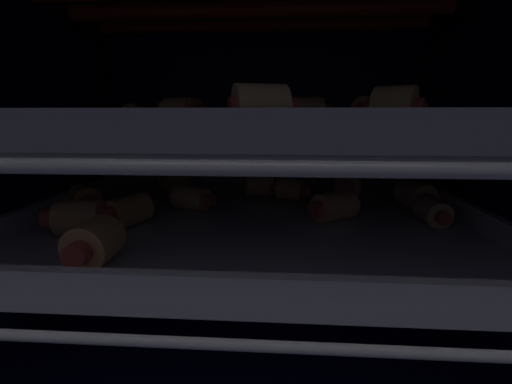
{
  "coord_description": "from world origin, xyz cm",
  "views": [
    {
      "loc": [
        2.42,
        -34.21,
        22.74
      ],
      "look_at": [
        0.0,
        3.09,
        13.9
      ],
      "focal_mm": 23.52,
      "sensor_mm": 36.0,
      "label": 1
    }
  ],
  "objects_px": {
    "baking_tray_upper": "(254,128)",
    "pig_in_blanket_upper_8": "(394,109)",
    "pig_in_blanket_upper_7": "(171,112)",
    "pig_in_blanket_lower_9": "(432,211)",
    "pig_in_blanket_upper_1": "(260,111)",
    "pig_in_blanket_lower_2": "(95,243)",
    "pig_in_blanket_upper_2": "(307,111)",
    "pig_in_blanket_lower_6": "(416,196)",
    "pig_in_blanket_lower_8": "(174,181)",
    "pig_in_blanket_lower_5": "(262,183)",
    "pig_in_blanket_lower_4": "(349,185)",
    "pig_in_blanket_lower_3": "(291,189)",
    "pig_in_blanket_lower_7": "(80,218)",
    "pig_in_blanket_lower_11": "(128,211)",
    "pig_in_blanket_upper_4": "(369,111)",
    "baking_tray_lower": "(254,216)",
    "pig_in_blanket_upper_0": "(405,111)",
    "oven_rack_lower": "(254,223)",
    "pig_in_blanket_upper_6": "(179,112)",
    "pig_in_blanket_upper_3": "(185,112)",
    "pig_in_blanket_lower_1": "(335,206)",
    "pig_in_blanket_lower_0": "(86,199)",
    "pig_in_blanket_lower_10": "(191,198)",
    "pig_in_blanket_upper_5": "(139,114)",
    "oven_rack_upper": "(254,137)"
  },
  "relations": [
    {
      "from": "pig_in_blanket_lower_0",
      "to": "pig_in_blanket_lower_8",
      "type": "xyz_separation_m",
      "value": [
        0.06,
        0.11,
        -0.0
      ]
    },
    {
      "from": "pig_in_blanket_lower_10",
      "to": "pig_in_blanket_upper_6",
      "type": "bearing_deg",
      "value": -169.96
    },
    {
      "from": "pig_in_blanket_lower_3",
      "to": "pig_in_blanket_lower_7",
      "type": "distance_m",
      "value": 0.24
    },
    {
      "from": "pig_in_blanket_lower_8",
      "to": "pig_in_blanket_upper_4",
      "type": "xyz_separation_m",
      "value": [
        0.26,
        -0.03,
        0.1
      ]
    },
    {
      "from": "pig_in_blanket_upper_3",
      "to": "baking_tray_upper",
      "type": "bearing_deg",
      "value": -35.38
    },
    {
      "from": "pig_in_blanket_lower_9",
      "to": "pig_in_blanket_upper_1",
      "type": "bearing_deg",
      "value": -141.84
    },
    {
      "from": "baking_tray_upper",
      "to": "pig_in_blanket_upper_7",
      "type": "xyz_separation_m",
      "value": [
        -0.12,
        0.11,
        0.02
      ]
    },
    {
      "from": "pig_in_blanket_lower_3",
      "to": "pig_in_blanket_upper_6",
      "type": "xyz_separation_m",
      "value": [
        -0.12,
        -0.05,
        0.09
      ]
    },
    {
      "from": "pig_in_blanket_lower_7",
      "to": "pig_in_blanket_lower_6",
      "type": "bearing_deg",
      "value": 17.24
    },
    {
      "from": "pig_in_blanket_lower_4",
      "to": "pig_in_blanket_lower_11",
      "type": "height_order",
      "value": "pig_in_blanket_lower_4"
    },
    {
      "from": "pig_in_blanket_lower_0",
      "to": "baking_tray_upper",
      "type": "distance_m",
      "value": 0.2
    },
    {
      "from": "baking_tray_lower",
      "to": "pig_in_blanket_upper_0",
      "type": "xyz_separation_m",
      "value": [
        0.16,
        0.04,
        0.11
      ]
    },
    {
      "from": "oven_rack_lower",
      "to": "pig_in_blanket_upper_0",
      "type": "bearing_deg",
      "value": 14.65
    },
    {
      "from": "pig_in_blanket_lower_4",
      "to": "pig_in_blanket_lower_3",
      "type": "bearing_deg",
      "value": -168.51
    },
    {
      "from": "pig_in_blanket_lower_2",
      "to": "pig_in_blanket_upper_4",
      "type": "height_order",
      "value": "pig_in_blanket_upper_4"
    },
    {
      "from": "pig_in_blanket_lower_5",
      "to": "pig_in_blanket_upper_3",
      "type": "distance_m",
      "value": 0.13
    },
    {
      "from": "pig_in_blanket_lower_4",
      "to": "pig_in_blanket_lower_5",
      "type": "xyz_separation_m",
      "value": [
        -0.11,
        0.0,
        -0.0
      ]
    },
    {
      "from": "pig_in_blanket_lower_1",
      "to": "pig_in_blanket_upper_7",
      "type": "distance_m",
      "value": 0.26
    },
    {
      "from": "pig_in_blanket_lower_11",
      "to": "pig_in_blanket_upper_6",
      "type": "relative_size",
      "value": 1.05
    },
    {
      "from": "pig_in_blanket_lower_2",
      "to": "pig_in_blanket_lower_9",
      "type": "relative_size",
      "value": 1.08
    },
    {
      "from": "pig_in_blanket_lower_10",
      "to": "baking_tray_lower",
      "type": "bearing_deg",
      "value": -14.12
    },
    {
      "from": "pig_in_blanket_lower_0",
      "to": "pig_in_blanket_upper_2",
      "type": "distance_m",
      "value": 0.26
    },
    {
      "from": "oven_rack_lower",
      "to": "pig_in_blanket_upper_7",
      "type": "relative_size",
      "value": 7.82
    },
    {
      "from": "pig_in_blanket_lower_1",
      "to": "pig_in_blanket_upper_6",
      "type": "xyz_separation_m",
      "value": [
        -0.16,
        0.03,
        0.09
      ]
    },
    {
      "from": "pig_in_blanket_lower_7",
      "to": "pig_in_blanket_lower_11",
      "type": "distance_m",
      "value": 0.04
    },
    {
      "from": "pig_in_blanket_upper_4",
      "to": "pig_in_blanket_lower_2",
      "type": "bearing_deg",
      "value": -138.8
    },
    {
      "from": "pig_in_blanket_lower_1",
      "to": "pig_in_blanket_upper_4",
      "type": "height_order",
      "value": "pig_in_blanket_upper_4"
    },
    {
      "from": "pig_in_blanket_upper_8",
      "to": "pig_in_blanket_lower_6",
      "type": "bearing_deg",
      "value": 58.53
    },
    {
      "from": "baking_tray_lower",
      "to": "pig_in_blanket_upper_2",
      "type": "relative_size",
      "value": 8.19
    },
    {
      "from": "pig_in_blanket_lower_10",
      "to": "pig_in_blanket_upper_1",
      "type": "height_order",
      "value": "pig_in_blanket_upper_1"
    },
    {
      "from": "pig_in_blanket_lower_10",
      "to": "pig_in_blanket_upper_7",
      "type": "bearing_deg",
      "value": 116.53
    },
    {
      "from": "pig_in_blanket_upper_2",
      "to": "pig_in_blanket_lower_9",
      "type": "bearing_deg",
      "value": -24.48
    },
    {
      "from": "pig_in_blanket_lower_0",
      "to": "pig_in_blanket_upper_1",
      "type": "relative_size",
      "value": 1.09
    },
    {
      "from": "pig_in_blanket_lower_2",
      "to": "pig_in_blanket_upper_6",
      "type": "bearing_deg",
      "value": 79.87
    },
    {
      "from": "baking_tray_upper",
      "to": "pig_in_blanket_upper_8",
      "type": "xyz_separation_m",
      "value": [
        0.11,
        -0.08,
        0.02
      ]
    },
    {
      "from": "pig_in_blanket_lower_6",
      "to": "baking_tray_upper",
      "type": "distance_m",
      "value": 0.2
    },
    {
      "from": "oven_rack_lower",
      "to": "pig_in_blanket_lower_3",
      "type": "xyz_separation_m",
      "value": [
        0.04,
        0.07,
        0.02
      ]
    },
    {
      "from": "pig_in_blanket_lower_2",
      "to": "pig_in_blanket_upper_6",
      "type": "height_order",
      "value": "pig_in_blanket_upper_6"
    },
    {
      "from": "pig_in_blanket_lower_4",
      "to": "pig_in_blanket_lower_6",
      "type": "height_order",
      "value": "pig_in_blanket_lower_4"
    },
    {
      "from": "pig_in_blanket_upper_2",
      "to": "pig_in_blanket_upper_3",
      "type": "bearing_deg",
      "value": 170.93
    },
    {
      "from": "baking_tray_upper",
      "to": "pig_in_blanket_upper_8",
      "type": "relative_size",
      "value": 10.06
    },
    {
      "from": "pig_in_blanket_lower_7",
      "to": "oven_rack_upper",
      "type": "relative_size",
      "value": 0.14
    },
    {
      "from": "pig_in_blanket_lower_10",
      "to": "pig_in_blanket_upper_5",
      "type": "relative_size",
      "value": 0.91
    },
    {
      "from": "pig_in_blanket_lower_0",
      "to": "pig_in_blanket_lower_1",
      "type": "height_order",
      "value": "same"
    },
    {
      "from": "pig_in_blanket_lower_8",
      "to": "pig_in_blanket_lower_5",
      "type": "bearing_deg",
      "value": -10.57
    },
    {
      "from": "pig_in_blanket_lower_5",
      "to": "pig_in_blanket_lower_11",
      "type": "distance_m",
      "value": 0.18
    },
    {
      "from": "oven_rack_lower",
      "to": "pig_in_blanket_lower_4",
      "type": "bearing_deg",
      "value": 36.35
    },
    {
      "from": "pig_in_blanket_lower_0",
      "to": "pig_in_blanket_upper_4",
      "type": "height_order",
      "value": "pig_in_blanket_upper_4"
    },
    {
      "from": "baking_tray_lower",
      "to": "pig_in_blanket_lower_0",
      "type": "relative_size",
      "value": 8.77
    },
    {
      "from": "pig_in_blanket_lower_2",
      "to": "pig_in_blanket_lower_6",
      "type": "relative_size",
      "value": 0.86
    }
  ]
}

